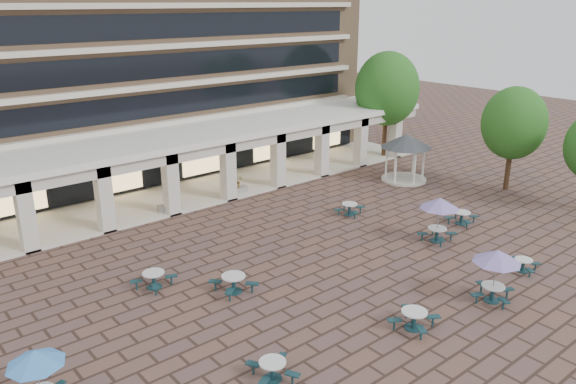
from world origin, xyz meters
name	(u,v)px	position (x,y,z in m)	size (l,w,h in m)	color
ground	(337,274)	(0.00, 0.00, 0.00)	(120.00, 120.00, 0.00)	brown
apartment_building	(101,1)	(0.00, 25.47, 12.60)	(40.00, 15.50, 25.20)	#987555
retail_arcade	(181,154)	(0.00, 14.80, 3.00)	(42.00, 6.60, 4.40)	white
picnic_table_0	(273,369)	(-7.34, -4.24, 0.43)	(1.92, 1.92, 0.73)	#13343B
picnic_table_1	(414,318)	(-0.95, -5.36, 0.47)	(2.04, 2.04, 0.79)	#13343B
picnic_table_2	(523,264)	(7.25, -5.58, 0.38)	(1.63, 1.63, 0.64)	#13343B
picnic_table_4	(35,360)	(-14.00, -0.56, 1.83)	(1.86, 1.86, 2.15)	#13343B
picnic_table_6	(497,258)	(3.48, -6.19, 2.07)	(2.11, 2.11, 2.44)	#13343B
picnic_table_7	(462,217)	(10.29, -0.05, 0.45)	(1.93, 1.93, 0.75)	#13343B
picnic_table_8	(234,282)	(-4.82, 1.80, 0.49)	(1.89, 1.89, 0.82)	#13343B
picnic_table_10	(350,208)	(6.26, 5.27, 0.44)	(2.02, 2.02, 0.73)	#13343B
picnic_table_11	(440,205)	(7.05, -0.65, 2.13)	(2.17, 2.17, 2.51)	#13343B
picnic_table_12	(154,278)	(-7.41, 4.52, 0.46)	(2.09, 2.09, 0.77)	#13343B
gazebo	(406,146)	(14.45, 7.65, 2.59)	(3.70, 3.70, 3.44)	beige
tree_east_a	(514,123)	(18.33, 1.71, 4.71)	(4.33, 4.33, 7.21)	#452E1B
tree_east_c	(387,89)	(18.40, 13.06, 5.74)	(5.28, 5.28, 8.79)	#452E1B
planter_left	(170,205)	(-2.02, 12.90, 0.45)	(1.50, 0.69, 1.19)	#989893
planter_right	(237,186)	(3.09, 12.90, 0.59)	(1.50, 0.78, 1.36)	#989893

